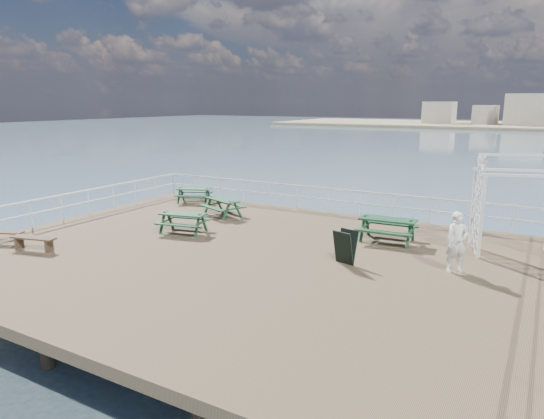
% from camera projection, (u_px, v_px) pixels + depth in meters
% --- Properties ---
extents(ground, '(18.00, 14.00, 0.30)m').
position_uv_depth(ground, '(243.00, 257.00, 15.71)').
color(ground, brown).
rests_on(ground, ground).
extents(railing, '(17.77, 13.76, 1.10)m').
position_uv_depth(railing, '(279.00, 211.00, 17.70)').
color(railing, silver).
rests_on(railing, ground).
extents(picnic_table_a, '(1.99, 1.82, 0.78)m').
position_uv_depth(picnic_table_a, '(194.00, 192.00, 23.47)').
color(picnic_table_a, '#153C24').
rests_on(picnic_table_a, ground).
extents(picnic_table_b, '(2.07, 1.88, 0.82)m').
position_uv_depth(picnic_table_b, '(222.00, 204.00, 20.69)').
color(picnic_table_b, '#153C24').
rests_on(picnic_table_b, ground).
extents(picnic_table_c, '(2.00, 1.65, 0.93)m').
position_uv_depth(picnic_table_c, '(388.00, 225.00, 16.86)').
color(picnic_table_c, '#153C24').
rests_on(picnic_table_c, ground).
extents(picnic_table_d, '(1.97, 1.71, 0.83)m').
position_uv_depth(picnic_table_d, '(183.00, 219.00, 18.03)').
color(picnic_table_d, '#153C24').
rests_on(picnic_table_d, ground).
extents(flat_bench_near, '(1.62, 0.74, 0.45)m').
position_uv_depth(flat_bench_near, '(34.00, 240.00, 15.89)').
color(flat_bench_near, brown).
rests_on(flat_bench_near, ground).
extents(flat_bench_far, '(1.49, 0.87, 0.42)m').
position_uv_depth(flat_bench_far, '(2.00, 234.00, 16.69)').
color(flat_bench_far, brown).
rests_on(flat_bench_far, ground).
extents(trellis_arbor, '(2.89, 2.14, 3.21)m').
position_uv_depth(trellis_arbor, '(517.00, 211.00, 15.26)').
color(trellis_arbor, silver).
rests_on(trellis_arbor, ground).
extents(sandwich_board, '(0.73, 0.61, 1.04)m').
position_uv_depth(sandwich_board, '(345.00, 247.00, 14.56)').
color(sandwich_board, black).
rests_on(sandwich_board, ground).
extents(person, '(0.77, 0.71, 1.76)m').
position_uv_depth(person, '(457.00, 242.00, 13.77)').
color(person, white).
rests_on(person, ground).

